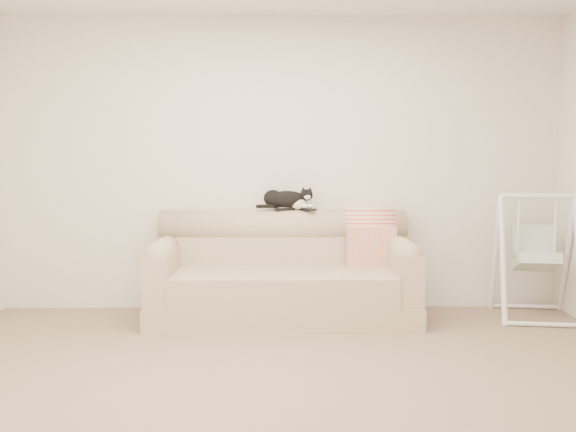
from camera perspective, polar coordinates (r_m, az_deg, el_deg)
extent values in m
plane|color=#776551|center=(3.98, -0.47, -14.62)|extent=(5.00, 5.00, 0.00)
cube|color=silver|center=(5.75, -0.64, 4.64)|extent=(5.00, 0.04, 2.60)
cube|color=silver|center=(1.75, 0.02, 3.82)|extent=(5.00, 0.04, 2.60)
cube|color=tan|center=(5.42, -0.43, -8.28)|extent=(2.20, 0.90, 0.18)
cube|color=tan|center=(5.27, -0.42, -6.34)|extent=(1.80, 0.68, 0.24)
cube|color=tan|center=(5.69, -0.46, -4.16)|extent=(2.20, 0.22, 0.50)
cylinder|color=tan|center=(5.65, -0.46, -0.89)|extent=(2.16, 0.28, 0.28)
cube|color=tan|center=(5.44, -10.95, -5.10)|extent=(0.20, 0.88, 0.42)
cylinder|color=tan|center=(5.41, -10.98, -2.91)|extent=(0.18, 0.84, 0.18)
cube|color=tan|center=(5.46, 10.06, -5.05)|extent=(0.20, 0.88, 0.42)
cylinder|color=tan|center=(5.43, 10.09, -2.87)|extent=(0.18, 0.84, 0.18)
cube|color=black|center=(5.62, -0.32, 0.63)|extent=(0.19, 0.11, 0.02)
cube|color=gray|center=(5.62, -0.32, 0.77)|extent=(0.11, 0.07, 0.01)
cube|color=black|center=(5.58, 1.77, 0.59)|extent=(0.15, 0.16, 0.02)
ellipsoid|color=black|center=(5.63, -0.09, 1.50)|extent=(0.35, 0.17, 0.15)
ellipsoid|color=black|center=(5.64, -1.35, 1.60)|extent=(0.17, 0.15, 0.15)
ellipsoid|color=white|center=(5.61, 0.90, 1.17)|extent=(0.14, 0.09, 0.10)
ellipsoid|color=black|center=(5.60, 1.67, 1.89)|extent=(0.11, 0.12, 0.10)
ellipsoid|color=white|center=(5.56, 1.74, 1.70)|extent=(0.06, 0.05, 0.04)
sphere|color=#BF7272|center=(5.54, 1.75, 1.69)|extent=(0.01, 0.01, 0.01)
cone|color=black|center=(5.60, 1.36, 2.41)|extent=(0.05, 0.06, 0.05)
cone|color=black|center=(5.61, 1.97, 2.41)|extent=(0.05, 0.06, 0.05)
sphere|color=#B38336|center=(5.56, 1.49, 1.94)|extent=(0.02, 0.02, 0.02)
sphere|color=#B38336|center=(5.56, 1.89, 1.94)|extent=(0.02, 0.02, 0.02)
ellipsoid|color=white|center=(5.58, 1.50, 0.90)|extent=(0.06, 0.08, 0.03)
ellipsoid|color=white|center=(5.58, 2.00, 0.90)|extent=(0.06, 0.08, 0.03)
cylinder|color=black|center=(5.58, -1.89, 0.88)|extent=(0.19, 0.10, 0.03)
cylinder|color=#E95436|center=(5.70, 7.19, -0.87)|extent=(0.43, 0.33, 0.33)
cube|color=#E95436|center=(5.56, 7.41, -3.09)|extent=(0.43, 0.09, 0.42)
cylinder|color=white|center=(5.59, 18.56, -3.68)|extent=(0.10, 0.37, 1.05)
cylinder|color=white|center=(5.90, 17.96, -3.22)|extent=(0.10, 0.37, 1.05)
cylinder|color=white|center=(6.04, 23.56, -3.21)|extent=(0.10, 0.37, 1.05)
cylinder|color=white|center=(5.76, 21.32, 1.66)|extent=(0.60, 0.13, 0.05)
cylinder|color=white|center=(5.59, 21.77, -8.94)|extent=(0.60, 0.12, 0.04)
cylinder|color=white|center=(6.20, 20.31, -7.53)|extent=(0.60, 0.12, 0.04)
cube|color=white|center=(5.78, 21.23, -3.83)|extent=(0.39, 0.36, 0.20)
cube|color=white|center=(5.89, 20.96, -2.08)|extent=(0.36, 0.21, 0.28)
cylinder|color=white|center=(5.74, 19.79, -0.78)|extent=(0.02, 0.02, 0.49)
cylinder|color=white|center=(5.81, 22.67, -0.80)|extent=(0.02, 0.02, 0.49)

